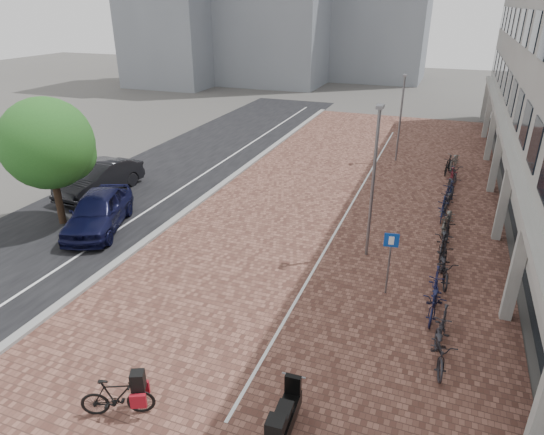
{
  "coord_description": "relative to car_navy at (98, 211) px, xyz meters",
  "views": [
    {
      "loc": [
        6.19,
        -10.39,
        9.29
      ],
      "look_at": [
        0.0,
        6.0,
        1.3
      ],
      "focal_mm": 31.21,
      "sensor_mm": 36.0,
      "label": 1
    }
  ],
  "objects": [
    {
      "name": "car_navy",
      "position": [
        0.0,
        0.0,
        0.0
      ],
      "size": [
        3.67,
        5.44,
        1.72
      ],
      "primitive_type": "imported",
      "rotation": [
        0.0,
        0.0,
        0.36
      ],
      "color": "black",
      "rests_on": "ground"
    },
    {
      "name": "plaza_brick",
      "position": [
        9.8,
        7.18,
        -0.85
      ],
      "size": [
        14.5,
        42.0,
        0.04
      ],
      "primitive_type": "cube",
      "color": "brown",
      "rests_on": "ground"
    },
    {
      "name": "bike_row",
      "position": [
        14.55,
        5.38,
        -0.34
      ],
      "size": [
        1.23,
        20.45,
        1.05
      ],
      "color": "#222227",
      "rests_on": "ground"
    },
    {
      "name": "scooter_mid",
      "position": [
        11.45,
        -7.61,
        -0.23
      ],
      "size": [
        0.66,
        1.86,
        1.26
      ],
      "primitive_type": null,
      "rotation": [
        0.0,
        0.0,
        0.05
      ],
      "color": "black",
      "rests_on": "ground"
    },
    {
      "name": "curb",
      "position": [
        2.7,
        7.18,
        -0.79
      ],
      "size": [
        0.35,
        42.0,
        0.14
      ],
      "primitive_type": "cube",
      "color": "gray",
      "rests_on": "ground"
    },
    {
      "name": "car_dark",
      "position": [
        -2.81,
        3.55,
        -0.02
      ],
      "size": [
        2.15,
        5.23,
        1.69
      ],
      "primitive_type": "imported",
      "rotation": [
        0.0,
        0.0,
        -0.07
      ],
      "color": "black",
      "rests_on": "ground"
    },
    {
      "name": "lamp_far",
      "position": [
        11.13,
        14.9,
        1.8
      ],
      "size": [
        0.12,
        0.12,
        5.31
      ],
      "primitive_type": "cylinder",
      "color": "gray",
      "rests_on": "ground"
    },
    {
      "name": "street_asphalt",
      "position": [
        -1.2,
        7.18,
        -0.85
      ],
      "size": [
        8.0,
        50.0,
        0.03
      ],
      "primitive_type": "cube",
      "color": "black",
      "rests_on": "ground"
    },
    {
      "name": "ground",
      "position": [
        7.8,
        -4.82,
        -0.86
      ],
      "size": [
        140.0,
        140.0,
        0.0
      ],
      "primitive_type": "plane",
      "color": "#474442",
      "rests_on": "ground"
    },
    {
      "name": "street_tree",
      "position": [
        -1.93,
        -0.03,
        2.8
      ],
      "size": [
        3.95,
        3.95,
        5.75
      ],
      "color": "#382619",
      "rests_on": "ground"
    },
    {
      "name": "lamp_near",
      "position": [
        11.64,
        1.79,
        2.12
      ],
      "size": [
        0.12,
        0.12,
        5.95
      ],
      "primitive_type": "cylinder",
      "color": "gray",
      "rests_on": "ground"
    },
    {
      "name": "parking_line",
      "position": [
        10.0,
        7.18,
        -0.82
      ],
      "size": [
        0.1,
        30.0,
        0.0
      ],
      "primitive_type": "cube",
      "color": "white",
      "rests_on": "plaza_brick"
    },
    {
      "name": "parking_sign",
      "position": [
        12.78,
        -0.77,
        0.71
      ],
      "size": [
        0.49,
        0.12,
        2.36
      ],
      "rotation": [
        0.0,
        0.0,
        0.14
      ],
      "color": "slate",
      "rests_on": "ground"
    },
    {
      "name": "lane_line",
      "position": [
        0.8,
        7.18,
        -0.84
      ],
      "size": [
        0.12,
        44.0,
        0.0
      ],
      "primitive_type": "cube",
      "color": "white",
      "rests_on": "street_asphalt"
    },
    {
      "name": "hero_bike",
      "position": [
        7.41,
        -8.46,
        -0.29
      ],
      "size": [
        1.86,
        1.22,
        1.28
      ],
      "rotation": [
        0.0,
        0.0,
        2.0
      ],
      "color": "black",
      "rests_on": "ground"
    }
  ]
}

